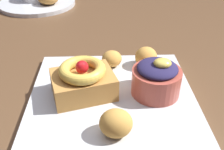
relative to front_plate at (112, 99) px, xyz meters
name	(u,v)px	position (x,y,z in m)	size (l,w,h in m)	color
dining_table	(118,69)	(0.02, 0.23, -0.08)	(1.55, 1.10, 0.73)	brown
front_plate	(112,99)	(0.00, 0.00, 0.00)	(0.27, 0.27, 0.01)	silver
cake_slice	(83,80)	(-0.05, 0.01, 0.03)	(0.11, 0.10, 0.06)	#B77F3D
berry_ramekin	(156,78)	(0.07, 0.01, 0.03)	(0.08, 0.08, 0.07)	#B24C3D
fritter_front	(116,123)	(0.00, -0.09, 0.03)	(0.05, 0.04, 0.04)	gold
fritter_middle	(112,59)	(0.00, 0.10, 0.02)	(0.04, 0.04, 0.03)	gold
fritter_back	(146,57)	(0.07, 0.09, 0.03)	(0.04, 0.04, 0.04)	gold
back_plate	(38,3)	(-0.22, 0.51, 0.00)	(0.24, 0.24, 0.01)	silver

